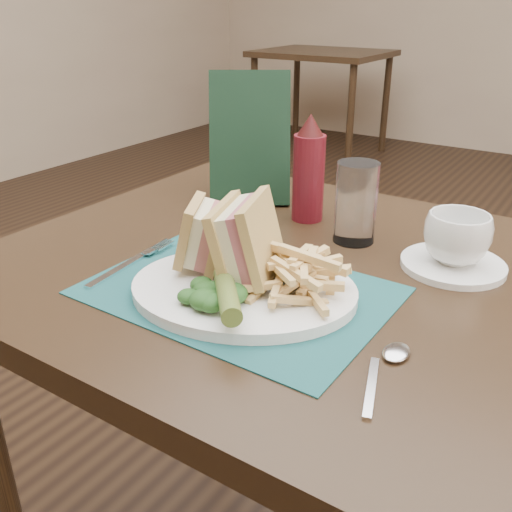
{
  "coord_description": "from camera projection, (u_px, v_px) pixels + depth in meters",
  "views": [
    {
      "loc": [
        0.38,
        -1.18,
        1.11
      ],
      "look_at": [
        -0.0,
        -0.6,
        0.8
      ],
      "focal_mm": 40.0,
      "sensor_mm": 36.0,
      "label": 1
    }
  ],
  "objects": [
    {
      "name": "floor",
      "position": [
        378.0,
        446.0,
        1.55
      ],
      "size": [
        7.0,
        7.0,
        0.0
      ],
      "primitive_type": "plane",
      "color": "black",
      "rests_on": "ground"
    },
    {
      "name": "table_main",
      "position": [
        289.0,
        452.0,
        1.01
      ],
      "size": [
        0.9,
        0.75,
        0.75
      ],
      "primitive_type": null,
      "color": "black",
      "rests_on": "ground"
    },
    {
      "name": "table_bg_left",
      "position": [
        321.0,
        103.0,
        4.28
      ],
      "size": [
        0.9,
        0.75,
        0.75
      ],
      "primitive_type": null,
      "color": "black",
      "rests_on": "ground"
    },
    {
      "name": "placemat",
      "position": [
        239.0,
        291.0,
        0.77
      ],
      "size": [
        0.4,
        0.28,
        0.0
      ],
      "primitive_type": "cube",
      "rotation": [
        0.0,
        0.0,
        -0.01
      ],
      "color": "#174849",
      "rests_on": "table_main"
    },
    {
      "name": "plate",
      "position": [
        244.0,
        290.0,
        0.75
      ],
      "size": [
        0.36,
        0.33,
        0.01
      ],
      "primitive_type": null,
      "rotation": [
        0.0,
        0.0,
        0.34
      ],
      "color": "white",
      "rests_on": "placemat"
    },
    {
      "name": "sandwich_half_a",
      "position": [
        190.0,
        233.0,
        0.79
      ],
      "size": [
        0.11,
        0.12,
        0.09
      ],
      "primitive_type": null,
      "rotation": [
        0.0,
        0.24,
        0.49
      ],
      "color": "tan",
      "rests_on": "plate"
    },
    {
      "name": "sandwich_half_b",
      "position": [
        232.0,
        237.0,
        0.75
      ],
      "size": [
        0.11,
        0.13,
        0.12
      ],
      "primitive_type": null,
      "rotation": [
        0.0,
        -0.24,
        0.3
      ],
      "color": "tan",
      "rests_on": "plate"
    },
    {
      "name": "kale_garnish",
      "position": [
        216.0,
        294.0,
        0.7
      ],
      "size": [
        0.11,
        0.08,
        0.03
      ],
      "primitive_type": null,
      "color": "#193E16",
      "rests_on": "plate"
    },
    {
      "name": "pickle_spear",
      "position": [
        227.0,
        294.0,
        0.68
      ],
      "size": [
        0.1,
        0.11,
        0.03
      ],
      "primitive_type": "cylinder",
      "rotation": [
        1.54,
        0.0,
        0.72
      ],
      "color": "#4E6326",
      "rests_on": "plate"
    },
    {
      "name": "fries_pile",
      "position": [
        296.0,
        270.0,
        0.72
      ],
      "size": [
        0.18,
        0.2,
        0.06
      ],
      "primitive_type": null,
      "color": "#DBB56D",
      "rests_on": "plate"
    },
    {
      "name": "fork",
      "position": [
        131.0,
        260.0,
        0.84
      ],
      "size": [
        0.05,
        0.17,
        0.01
      ],
      "primitive_type": null,
      "rotation": [
        0.0,
        0.0,
        0.1
      ],
      "color": "silver",
      "rests_on": "placemat"
    },
    {
      "name": "spoon",
      "position": [
        381.0,
        372.0,
        0.6
      ],
      "size": [
        0.08,
        0.15,
        0.01
      ],
      "primitive_type": null,
      "rotation": [
        0.0,
        0.0,
        0.32
      ],
      "color": "silver",
      "rests_on": "table_main"
    },
    {
      "name": "saucer",
      "position": [
        453.0,
        265.0,
        0.83
      ],
      "size": [
        0.19,
        0.19,
        0.01
      ],
      "primitive_type": "cylinder",
      "rotation": [
        0.0,
        0.0,
        -0.38
      ],
      "color": "white",
      "rests_on": "table_main"
    },
    {
      "name": "coffee_cup",
      "position": [
        457.0,
        238.0,
        0.82
      ],
      "size": [
        0.11,
        0.11,
        0.07
      ],
      "primitive_type": "imported",
      "rotation": [
        0.0,
        0.0,
        0.18
      ],
      "color": "white",
      "rests_on": "saucer"
    },
    {
      "name": "drinking_glass",
      "position": [
        356.0,
        203.0,
        0.9
      ],
      "size": [
        0.07,
        0.07,
        0.13
      ],
      "primitive_type": "cylinder",
      "rotation": [
        0.0,
        0.0,
        0.03
      ],
      "color": "white",
      "rests_on": "table_main"
    },
    {
      "name": "ketchup_bottle",
      "position": [
        309.0,
        168.0,
        0.98
      ],
      "size": [
        0.06,
        0.06,
        0.19
      ],
      "primitive_type": null,
      "rotation": [
        0.0,
        0.0,
        -0.1
      ],
      "color": "#530E16",
      "rests_on": "table_main"
    },
    {
      "name": "check_presenter",
      "position": [
        250.0,
        139.0,
        1.06
      ],
      "size": [
        0.18,
        0.16,
        0.24
      ],
      "primitive_type": "cube",
      "rotation": [
        -0.31,
        0.0,
        0.59
      ],
      "color": "black",
      "rests_on": "table_main"
    }
  ]
}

